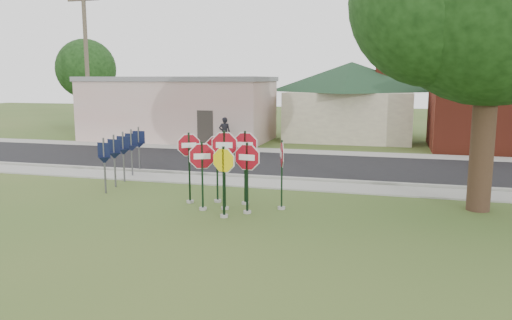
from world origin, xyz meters
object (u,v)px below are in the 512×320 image
(stop_sign_left, at_px, (202,167))
(utility_pole_near, at_px, (87,64))
(stop_sign_center, at_px, (224,158))
(stop_sign_yellow, at_px, (224,174))
(pedestrian, at_px, (225,133))

(stop_sign_left, distance_m, utility_pole_near, 19.54)
(stop_sign_center, relative_size, utility_pole_near, 0.27)
(stop_sign_yellow, relative_size, utility_pole_near, 0.23)
(stop_sign_yellow, height_order, stop_sign_left, stop_sign_left)
(stop_sign_center, xyz_separation_m, utility_pole_near, (-13.85, 13.70, 3.34))
(stop_sign_center, bearing_deg, stop_sign_yellow, -72.74)
(stop_sign_yellow, bearing_deg, stop_sign_center, 107.26)
(utility_pole_near, relative_size, pedestrian, 5.17)
(stop_sign_center, bearing_deg, stop_sign_left, -158.66)
(utility_pole_near, height_order, pedestrian, utility_pole_near)
(utility_pole_near, bearing_deg, stop_sign_left, -46.56)
(stop_sign_center, height_order, stop_sign_left, stop_sign_center)
(utility_pole_near, bearing_deg, stop_sign_center, -44.68)
(stop_sign_center, xyz_separation_m, stop_sign_left, (-0.64, -0.25, -0.26))
(stop_sign_center, height_order, stop_sign_yellow, stop_sign_center)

